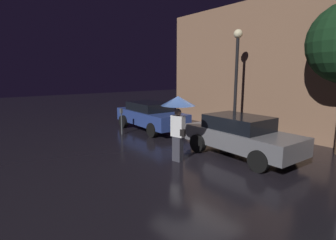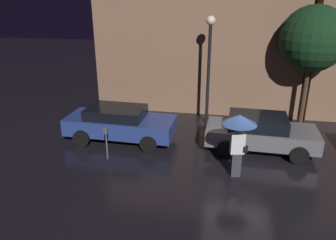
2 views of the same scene
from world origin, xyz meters
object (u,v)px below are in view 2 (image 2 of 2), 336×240
parked_car_grey (260,132)px  parking_meter (106,140)px  parked_car_blue (120,123)px  street_lamp_near (209,54)px  pedestrian_with_umbrella (239,128)px

parked_car_grey → parking_meter: 5.66m
parked_car_blue → street_lamp_near: bearing=38.6°
parking_meter → street_lamp_near: bearing=51.5°
pedestrian_with_umbrella → street_lamp_near: 4.88m
parked_car_grey → street_lamp_near: bearing=133.6°
pedestrian_with_umbrella → parked_car_blue: bearing=143.2°
parked_car_grey → parking_meter: parked_car_grey is taller
pedestrian_with_umbrella → street_lamp_near: size_ratio=0.45×
parked_car_grey → parking_meter: (-5.40, -1.70, 0.02)m
parked_car_grey → parking_meter: bearing=-160.6°
parked_car_grey → parked_car_blue: bearing=-177.7°
pedestrian_with_umbrella → parked_car_grey: bearing=54.0°
parked_car_blue → parked_car_grey: size_ratio=1.07×
pedestrian_with_umbrella → street_lamp_near: bearing=92.9°
pedestrian_with_umbrella → street_lamp_near: street_lamp_near is taller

